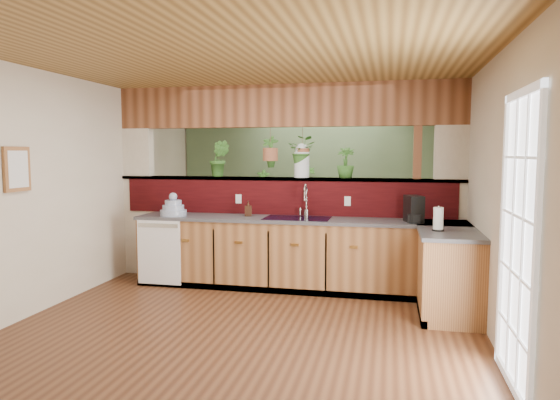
% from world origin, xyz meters
% --- Properties ---
extents(ground, '(4.60, 7.00, 0.01)m').
position_xyz_m(ground, '(0.00, 0.00, 0.00)').
color(ground, '#4C2B17').
rests_on(ground, ground).
extents(ceiling, '(4.60, 7.00, 0.01)m').
position_xyz_m(ceiling, '(0.00, 0.00, 2.60)').
color(ceiling, brown).
rests_on(ceiling, ground).
extents(wall_back, '(4.60, 0.02, 2.60)m').
position_xyz_m(wall_back, '(0.00, 3.50, 1.30)').
color(wall_back, beige).
rests_on(wall_back, ground).
extents(wall_front, '(4.60, 0.02, 2.60)m').
position_xyz_m(wall_front, '(0.00, -3.50, 1.30)').
color(wall_front, beige).
rests_on(wall_front, ground).
extents(wall_left, '(0.02, 7.00, 2.60)m').
position_xyz_m(wall_left, '(-2.30, 0.00, 1.30)').
color(wall_left, beige).
rests_on(wall_left, ground).
extents(wall_right, '(0.02, 7.00, 2.60)m').
position_xyz_m(wall_right, '(2.30, 0.00, 1.30)').
color(wall_right, beige).
rests_on(wall_right, ground).
extents(pass_through_partition, '(4.60, 0.21, 2.60)m').
position_xyz_m(pass_through_partition, '(0.03, 1.35, 1.19)').
color(pass_through_partition, beige).
rests_on(pass_through_partition, ground).
extents(pass_through_ledge, '(4.60, 0.21, 0.04)m').
position_xyz_m(pass_through_ledge, '(0.00, 1.35, 1.37)').
color(pass_through_ledge, brown).
rests_on(pass_through_ledge, ground).
extents(header_beam, '(4.60, 0.15, 0.55)m').
position_xyz_m(header_beam, '(0.00, 1.35, 2.33)').
color(header_beam, brown).
rests_on(header_beam, ground).
extents(sage_backwall, '(4.55, 0.02, 2.55)m').
position_xyz_m(sage_backwall, '(0.00, 3.48, 1.30)').
color(sage_backwall, '#59734E').
rests_on(sage_backwall, ground).
extents(countertop, '(4.14, 1.52, 0.90)m').
position_xyz_m(countertop, '(0.84, 0.87, 0.45)').
color(countertop, brown).
rests_on(countertop, ground).
extents(dishwasher, '(0.58, 0.03, 0.82)m').
position_xyz_m(dishwasher, '(-1.48, 0.66, 0.46)').
color(dishwasher, white).
rests_on(dishwasher, ground).
extents(navy_sink, '(0.82, 0.50, 0.18)m').
position_xyz_m(navy_sink, '(0.25, 0.98, 0.82)').
color(navy_sink, black).
rests_on(navy_sink, countertop).
extents(french_door, '(0.06, 1.02, 2.16)m').
position_xyz_m(french_door, '(2.27, -1.30, 1.05)').
color(french_door, white).
rests_on(french_door, ground).
extents(framed_print, '(0.04, 0.35, 0.45)m').
position_xyz_m(framed_print, '(-2.27, -0.80, 1.55)').
color(framed_print, brown).
rests_on(framed_print, wall_left).
extents(faucet, '(0.18, 0.19, 0.42)m').
position_xyz_m(faucet, '(0.33, 1.13, 1.13)').
color(faucet, '#B7B7B2').
rests_on(faucet, countertop).
extents(dish_stack, '(0.34, 0.34, 0.30)m').
position_xyz_m(dish_stack, '(-1.37, 0.87, 0.99)').
color(dish_stack, '#8D9BB6').
rests_on(dish_stack, countertop).
extents(soap_dispenser, '(0.11, 0.11, 0.20)m').
position_xyz_m(soap_dispenser, '(-0.40, 1.04, 1.00)').
color(soap_dispenser, '#3A2115').
rests_on(soap_dispenser, countertop).
extents(coffee_maker, '(0.17, 0.28, 0.31)m').
position_xyz_m(coffee_maker, '(1.65, 0.91, 1.04)').
color(coffee_maker, black).
rests_on(coffee_maker, countertop).
extents(paper_towel, '(0.12, 0.12, 0.27)m').
position_xyz_m(paper_towel, '(1.87, 0.29, 1.02)').
color(paper_towel, black).
rests_on(paper_towel, countertop).
extents(glass_jar, '(0.20, 0.20, 0.44)m').
position_xyz_m(glass_jar, '(0.24, 1.35, 1.61)').
color(glass_jar, silver).
rests_on(glass_jar, pass_through_ledge).
extents(ledge_plant_left, '(0.28, 0.23, 0.49)m').
position_xyz_m(ledge_plant_left, '(-0.90, 1.35, 1.63)').
color(ledge_plant_left, '#2E5F21').
rests_on(ledge_plant_left, pass_through_ledge).
extents(ledge_plant_right, '(0.23, 0.23, 0.40)m').
position_xyz_m(ledge_plant_right, '(0.81, 1.35, 1.59)').
color(ledge_plant_right, '#2E5F21').
rests_on(ledge_plant_right, pass_through_ledge).
extents(hanging_plant_a, '(0.24, 0.20, 0.55)m').
position_xyz_m(hanging_plant_a, '(-0.18, 1.35, 1.86)').
color(hanging_plant_a, brown).
rests_on(hanging_plant_a, header_beam).
extents(hanging_plant_b, '(0.36, 0.32, 0.51)m').
position_xyz_m(hanging_plant_b, '(0.25, 1.35, 1.90)').
color(hanging_plant_b, brown).
rests_on(hanging_plant_b, header_beam).
extents(shelving_console, '(1.50, 0.60, 0.97)m').
position_xyz_m(shelving_console, '(-0.31, 3.25, 0.50)').
color(shelving_console, black).
rests_on(shelving_console, ground).
extents(shelf_plant_a, '(0.27, 0.21, 0.44)m').
position_xyz_m(shelf_plant_a, '(-0.76, 3.25, 1.21)').
color(shelf_plant_a, '#2E5F21').
rests_on(shelf_plant_a, shelving_console).
extents(shelf_plant_b, '(0.35, 0.35, 0.51)m').
position_xyz_m(shelf_plant_b, '(-0.01, 3.25, 1.24)').
color(shelf_plant_b, '#2E5F21').
rests_on(shelf_plant_b, shelving_console).
extents(floor_plant, '(0.87, 0.81, 0.79)m').
position_xyz_m(floor_plant, '(0.86, 2.26, 0.40)').
color(floor_plant, '#2E5F21').
rests_on(floor_plant, ground).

